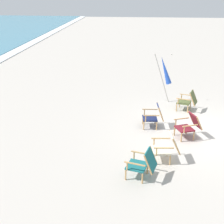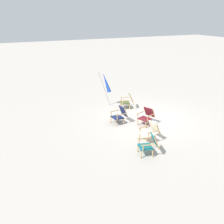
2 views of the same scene
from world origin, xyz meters
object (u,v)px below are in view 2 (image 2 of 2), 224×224
object	(u,v)px
umbrella_furled_blue	(106,83)
beach_chair_mid_center	(120,114)
beach_chair_front_left	(147,116)
beach_chair_back_right	(151,131)
beach_chair_far_center	(128,101)
beach_chair_back_left	(150,144)

from	to	relation	value
umbrella_furled_blue	beach_chair_mid_center	bearing A→B (deg)	169.88
beach_chair_front_left	beach_chair_back_right	bearing A→B (deg)	152.29
beach_chair_far_center	beach_chair_front_left	xyz separation A→B (m)	(-2.31, 0.27, -0.00)
beach_chair_back_left	beach_chair_far_center	distance (m)	5.04
beach_chair_mid_center	beach_chair_back_right	world-z (taller)	beach_chair_mid_center
beach_chair_far_center	beach_chair_mid_center	world-z (taller)	beach_chair_mid_center
beach_chair_mid_center	umbrella_furled_blue	world-z (taller)	umbrella_furled_blue
beach_chair_mid_center	umbrella_furled_blue	size ratio (longest dim) A/B	0.40
beach_chair_mid_center	beach_chair_front_left	xyz separation A→B (m)	(-0.67, -1.07, -0.00)
beach_chair_mid_center	beach_chair_front_left	size ratio (longest dim) A/B	0.91
beach_chair_back_right	beach_chair_front_left	xyz separation A→B (m)	(1.52, -0.80, -0.00)
beach_chair_back_left	beach_chair_far_center	world-z (taller)	beach_chair_back_left
beach_chair_mid_center	beach_chair_back_right	bearing A→B (deg)	-172.84
beach_chair_mid_center	beach_chair_front_left	bearing A→B (deg)	-121.85
beach_chair_back_left	beach_chair_mid_center	bearing A→B (deg)	-7.04
beach_chair_far_center	beach_chair_back_right	xyz separation A→B (m)	(-3.83, 1.07, -0.00)
beach_chair_back_left	beach_chair_back_right	xyz separation A→B (m)	(0.91, -0.66, -0.00)
beach_chair_back_left	beach_chair_front_left	world-z (taller)	beach_chair_back_left
beach_chair_front_left	umbrella_furled_blue	world-z (taller)	umbrella_furled_blue
beach_chair_mid_center	beach_chair_front_left	distance (m)	1.26
beach_chair_back_right	umbrella_furled_blue	xyz separation A→B (m)	(4.77, -0.19, 0.90)
beach_chair_far_center	beach_chair_front_left	distance (m)	2.32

